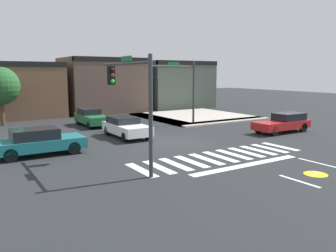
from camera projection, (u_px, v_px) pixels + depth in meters
ground_plane at (174, 142)px, 22.25m from camera, size 120.00×120.00×0.00m
crosswalk_near at (220, 157)px, 18.49m from camera, size 10.10×2.69×0.01m
bike_detector_marking at (316, 174)px, 15.30m from camera, size 1.04×1.04×0.01m
curb_corner_northeast at (193, 117)px, 34.59m from camera, size 10.00×10.60×0.15m
storefront_row at (110, 86)px, 39.96m from camera, size 26.99×7.02×6.15m
traffic_signal_northeast at (177, 81)px, 28.62m from camera, size 4.71×0.32×5.52m
traffic_signal_southwest at (130, 90)px, 15.90m from camera, size 0.32×5.16×5.27m
car_red at (283, 123)px, 25.97m from camera, size 4.73×1.74×1.44m
car_teal at (38, 141)px, 18.72m from camera, size 4.75×1.95×1.50m
car_white at (126, 127)px, 24.07m from camera, size 1.92×4.41×1.40m
car_green at (91, 117)px, 29.21m from camera, size 1.73×4.35×1.44m
roadside_tree at (0, 86)px, 28.95m from camera, size 3.22×3.22×5.01m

